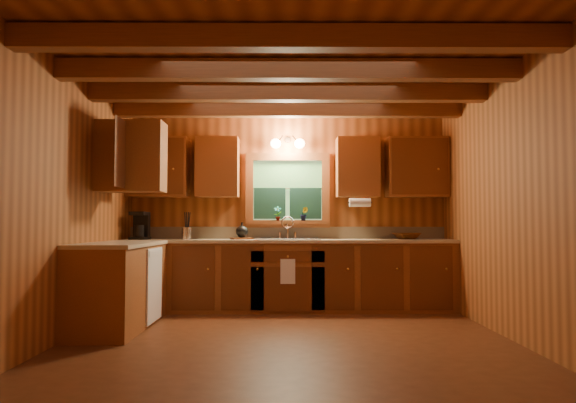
# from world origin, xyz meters

# --- Properties ---
(room) EXTENTS (4.20, 4.20, 4.20)m
(room) POSITION_xyz_m (0.00, 0.00, 1.30)
(room) COLOR #522914
(room) RESTS_ON ground
(ceiling_beams) EXTENTS (4.20, 2.54, 0.18)m
(ceiling_beams) POSITION_xyz_m (0.00, 0.00, 2.49)
(ceiling_beams) COLOR brown
(ceiling_beams) RESTS_ON room
(base_cabinets) EXTENTS (4.20, 2.22, 0.86)m
(base_cabinets) POSITION_xyz_m (-0.49, 1.28, 0.43)
(base_cabinets) COLOR brown
(base_cabinets) RESTS_ON ground
(countertop) EXTENTS (4.20, 2.24, 0.04)m
(countertop) POSITION_xyz_m (-0.48, 1.29, 0.88)
(countertop) COLOR tan
(countertop) RESTS_ON base_cabinets
(backsplash) EXTENTS (4.20, 0.02, 0.16)m
(backsplash) POSITION_xyz_m (0.00, 1.89, 0.98)
(backsplash) COLOR tan
(backsplash) RESTS_ON room
(dishwasher_panel) EXTENTS (0.02, 0.60, 0.80)m
(dishwasher_panel) POSITION_xyz_m (-1.47, 0.68, 0.43)
(dishwasher_panel) COLOR white
(dishwasher_panel) RESTS_ON base_cabinets
(upper_cabinets) EXTENTS (4.19, 1.77, 0.78)m
(upper_cabinets) POSITION_xyz_m (-0.56, 1.42, 1.84)
(upper_cabinets) COLOR brown
(upper_cabinets) RESTS_ON room
(window) EXTENTS (1.12, 0.08, 1.00)m
(window) POSITION_xyz_m (0.00, 1.87, 1.53)
(window) COLOR brown
(window) RESTS_ON room
(window_sill) EXTENTS (1.06, 0.14, 0.04)m
(window_sill) POSITION_xyz_m (0.00, 1.82, 1.12)
(window_sill) COLOR brown
(window_sill) RESTS_ON room
(wall_sconce) EXTENTS (0.45, 0.21, 0.17)m
(wall_sconce) POSITION_xyz_m (0.00, 1.75, 2.16)
(wall_sconce) COLOR black
(wall_sconce) RESTS_ON room
(paper_towel_roll) EXTENTS (0.27, 0.11, 0.11)m
(paper_towel_roll) POSITION_xyz_m (0.92, 1.53, 1.37)
(paper_towel_roll) COLOR white
(paper_towel_roll) RESTS_ON upper_cabinets
(dish_towel) EXTENTS (0.18, 0.01, 0.30)m
(dish_towel) POSITION_xyz_m (0.00, 1.26, 0.52)
(dish_towel) COLOR white
(dish_towel) RESTS_ON base_cabinets
(sink) EXTENTS (0.82, 0.48, 0.43)m
(sink) POSITION_xyz_m (0.00, 1.60, 0.86)
(sink) COLOR silver
(sink) RESTS_ON countertop
(coffee_maker) EXTENTS (0.20, 0.25, 0.35)m
(coffee_maker) POSITION_xyz_m (-1.87, 1.55, 1.07)
(coffee_maker) COLOR black
(coffee_maker) RESTS_ON countertop
(utensil_crock) EXTENTS (0.12, 0.12, 0.35)m
(utensil_crock) POSITION_xyz_m (-1.29, 1.55, 0.99)
(utensil_crock) COLOR silver
(utensil_crock) RESTS_ON countertop
(cutting_board) EXTENTS (0.31, 0.27, 0.02)m
(cutting_board) POSITION_xyz_m (-0.59, 1.60, 0.91)
(cutting_board) COLOR #572A12
(cutting_board) RESTS_ON countertop
(teakettle) EXTENTS (0.15, 0.15, 0.20)m
(teakettle) POSITION_xyz_m (-0.59, 1.60, 1.00)
(teakettle) COLOR black
(teakettle) RESTS_ON cutting_board
(wicker_basket) EXTENTS (0.42, 0.42, 0.08)m
(wicker_basket) POSITION_xyz_m (1.54, 1.66, 0.94)
(wicker_basket) COLOR #48230C
(wicker_basket) RESTS_ON countertop
(potted_plant_left) EXTENTS (0.10, 0.07, 0.19)m
(potted_plant_left) POSITION_xyz_m (-0.13, 1.78, 1.24)
(potted_plant_left) COLOR #572A12
(potted_plant_left) RESTS_ON window_sill
(potted_plant_right) EXTENTS (0.11, 0.09, 0.18)m
(potted_plant_right) POSITION_xyz_m (0.22, 1.82, 1.23)
(potted_plant_right) COLOR #572A12
(potted_plant_right) RESTS_ON window_sill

